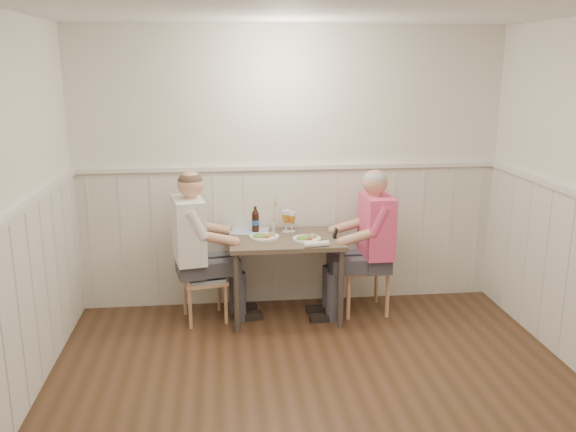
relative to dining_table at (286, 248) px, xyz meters
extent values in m
plane|color=#422B18|center=(0.09, -1.84, -0.65)|extent=(4.50, 4.50, 0.00)
cube|color=white|center=(0.09, 0.41, 0.65)|extent=(4.00, 0.04, 2.60)
cube|color=silver|center=(0.09, 0.39, 0.00)|extent=(3.98, 0.03, 1.30)
cube|color=silver|center=(0.09, 0.38, 0.67)|extent=(3.98, 0.06, 0.04)
cube|color=#4B4033|center=(0.00, 0.00, 0.08)|extent=(1.00, 0.70, 0.04)
cylinder|color=#3F3833|center=(-0.45, -0.30, -0.30)|extent=(0.05, 0.05, 0.71)
cylinder|color=#3F3833|center=(-0.45, 0.30, -0.30)|extent=(0.05, 0.05, 0.71)
cylinder|color=#3F3833|center=(0.45, -0.30, -0.30)|extent=(0.05, 0.05, 0.71)
cylinder|color=#3F3833|center=(0.45, 0.30, -0.30)|extent=(0.05, 0.05, 0.71)
cube|color=tan|center=(0.73, 0.05, -0.22)|extent=(0.43, 0.43, 0.04)
cube|color=teal|center=(0.73, 0.05, -0.18)|extent=(0.39, 0.39, 0.03)
cube|color=tan|center=(0.93, 0.05, 0.02)|extent=(0.04, 0.42, 0.44)
cylinder|color=tan|center=(0.92, -0.13, -0.45)|extent=(0.04, 0.04, 0.41)
cylinder|color=tan|center=(0.56, -0.14, -0.45)|extent=(0.04, 0.04, 0.41)
cylinder|color=tan|center=(0.91, 0.23, -0.45)|extent=(0.04, 0.04, 0.41)
cylinder|color=tan|center=(0.55, 0.23, -0.45)|extent=(0.04, 0.04, 0.41)
cube|color=tan|center=(-0.73, 0.01, -0.28)|extent=(0.44, 0.44, 0.04)
cube|color=teal|center=(-0.73, 0.01, -0.24)|extent=(0.39, 0.39, 0.03)
cube|color=tan|center=(-0.90, -0.03, -0.06)|extent=(0.10, 0.37, 0.39)
cylinder|color=tan|center=(-0.92, 0.13, -0.47)|extent=(0.03, 0.03, 0.36)
cylinder|color=tan|center=(-0.61, 0.19, -0.47)|extent=(0.03, 0.03, 0.36)
cylinder|color=tan|center=(-0.86, -0.18, -0.47)|extent=(0.03, 0.03, 0.36)
cylinder|color=tan|center=(-0.55, -0.12, -0.47)|extent=(0.03, 0.03, 0.36)
cube|color=#3F3F47|center=(0.80, -0.05, -0.43)|extent=(0.45, 0.41, 0.45)
cube|color=#3F3F47|center=(0.60, -0.05, -0.14)|extent=(0.43, 0.37, 0.13)
cube|color=#FB4C78|center=(0.80, -0.05, 0.19)|extent=(0.25, 0.45, 0.55)
sphere|color=tan|center=(0.80, -0.05, 0.59)|extent=(0.22, 0.22, 0.22)
sphere|color=#A5A5A0|center=(0.80, -0.05, 0.62)|extent=(0.21, 0.21, 0.21)
cube|color=black|center=(0.44, -0.05, 0.20)|extent=(0.02, 0.07, 0.13)
cube|color=#3F3F47|center=(-0.83, -0.04, -0.43)|extent=(0.52, 0.48, 0.46)
cube|color=#3F3F47|center=(-0.63, 0.00, -0.14)|extent=(0.49, 0.44, 0.13)
cube|color=white|center=(-0.83, -0.04, 0.20)|extent=(0.32, 0.49, 0.56)
sphere|color=tan|center=(-0.83, -0.04, 0.61)|extent=(0.22, 0.22, 0.22)
sphere|color=#4C3828|center=(-0.83, -0.04, 0.64)|extent=(0.21, 0.21, 0.21)
cylinder|color=white|center=(0.18, -0.08, 0.10)|extent=(0.25, 0.25, 0.02)
ellipsoid|color=#3F722D|center=(0.14, -0.11, 0.14)|extent=(0.12, 0.10, 0.05)
sphere|color=tan|center=(0.24, -0.07, 0.13)|extent=(0.03, 0.03, 0.03)
cube|color=brown|center=(0.20, -0.03, 0.12)|extent=(0.07, 0.05, 0.01)
cylinder|color=white|center=(0.25, -0.03, 0.13)|extent=(0.05, 0.05, 0.03)
cylinder|color=white|center=(-0.19, 0.02, 0.10)|extent=(0.27, 0.27, 0.02)
ellipsoid|color=#3F722D|center=(-0.23, -0.01, 0.14)|extent=(0.13, 0.11, 0.05)
sphere|color=tan|center=(-0.13, 0.03, 0.13)|extent=(0.04, 0.04, 0.04)
cylinder|color=silver|center=(0.08, 0.19, 0.10)|extent=(0.07, 0.07, 0.01)
cylinder|color=silver|center=(0.08, 0.19, 0.14)|extent=(0.01, 0.01, 0.08)
cone|color=#C5771B|center=(0.08, 0.19, 0.22)|extent=(0.08, 0.08, 0.07)
cylinder|color=silver|center=(0.08, 0.19, 0.27)|extent=(0.08, 0.08, 0.03)
cylinder|color=silver|center=(0.03, 0.19, 0.10)|extent=(0.07, 0.07, 0.01)
cylinder|color=silver|center=(0.03, 0.19, 0.15)|extent=(0.01, 0.01, 0.09)
cone|color=#C5771B|center=(0.03, 0.19, 0.23)|extent=(0.08, 0.08, 0.08)
cylinder|color=silver|center=(0.03, 0.19, 0.28)|extent=(0.08, 0.08, 0.03)
cylinder|color=black|center=(-0.25, 0.22, 0.18)|extent=(0.07, 0.07, 0.18)
cone|color=black|center=(-0.25, 0.22, 0.29)|extent=(0.07, 0.07, 0.04)
cylinder|color=black|center=(-0.25, 0.22, 0.32)|extent=(0.03, 0.03, 0.03)
cylinder|color=#26519B|center=(-0.25, 0.22, 0.19)|extent=(0.07, 0.07, 0.05)
cylinder|color=white|center=(0.23, -0.31, 0.12)|extent=(0.23, 0.09, 0.05)
cylinder|color=silver|center=(-0.09, 0.24, 0.13)|extent=(0.04, 0.04, 0.07)
cylinder|color=#D7CB84|center=(-0.09, 0.24, 0.25)|extent=(0.02, 0.02, 0.23)
cone|color=#D7CB84|center=(-0.09, 0.24, 0.40)|extent=(0.03, 0.03, 0.08)
cube|color=teal|center=(-0.31, 0.24, 0.10)|extent=(0.39, 0.33, 0.01)
camera|label=1|loc=(-0.55, -5.19, 1.61)|focal=38.00mm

